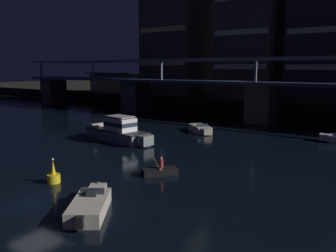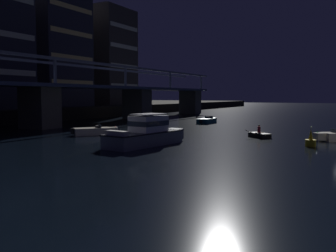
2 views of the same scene
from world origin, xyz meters
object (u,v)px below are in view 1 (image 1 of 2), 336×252
object	(u,v)px
tower_west_tall	(254,18)
dinghy_with_paddler	(160,171)
river_bridge	(262,94)
tower_west_low	(177,15)
speedboat_mid_center	(201,129)
waterfront_pavilion	(117,83)
tower_central	(325,14)
channel_buoy	(54,176)
cabin_cruiser_near_left	(119,131)
speedboat_near_right	(90,205)

from	to	relation	value
tower_west_tall	dinghy_with_paddler	world-z (taller)	tower_west_tall
tower_west_tall	dinghy_with_paddler	distance (m)	48.81
river_bridge	tower_west_tall	size ratio (longest dim) A/B	3.35
tower_west_low	speedboat_mid_center	distance (m)	38.95
tower_west_tall	dinghy_with_paddler	xyz separation A→B (m)	(10.49, -44.53, -17.01)
speedboat_mid_center	waterfront_pavilion	bearing A→B (deg)	146.89
tower_central	speedboat_mid_center	world-z (taller)	tower_central
tower_west_tall	waterfront_pavilion	bearing A→B (deg)	-173.54
waterfront_pavilion	speedboat_mid_center	xyz separation A→B (m)	(36.58, -23.86, -4.02)
river_bridge	waterfront_pavilion	world-z (taller)	river_bridge
tower_west_low	river_bridge	bearing A→B (deg)	-31.00
channel_buoy	tower_west_tall	bearing A→B (deg)	96.26
tower_west_tall	tower_central	size ratio (longest dim) A/B	1.02
tower_west_tall	tower_west_low	bearing A→B (deg)	-177.39
cabin_cruiser_near_left	channel_buoy	world-z (taller)	cabin_cruiser_near_left
cabin_cruiser_near_left	channel_buoy	distance (m)	14.28
channel_buoy	cabin_cruiser_near_left	bearing A→B (deg)	114.47
river_bridge	speedboat_mid_center	xyz separation A→B (m)	(-3.39, -11.95, -3.75)
speedboat_near_right	channel_buoy	size ratio (longest dim) A/B	2.68
speedboat_mid_center	speedboat_near_right	bearing A→B (deg)	-74.07
tower_west_low	speedboat_near_right	xyz separation A→B (m)	(28.30, -51.48, -18.75)
channel_buoy	tower_west_low	bearing A→B (deg)	114.38
cabin_cruiser_near_left	speedboat_mid_center	bearing A→B (deg)	64.19
waterfront_pavilion	channel_buoy	size ratio (longest dim) A/B	7.05
channel_buoy	dinghy_with_paddler	distance (m)	7.59
waterfront_pavilion	cabin_cruiser_near_left	world-z (taller)	waterfront_pavilion
waterfront_pavilion	speedboat_mid_center	bearing A→B (deg)	-33.11
tower_west_low	channel_buoy	xyz separation A→B (m)	(22.42, -49.49, -18.69)
speedboat_near_right	waterfront_pavilion	bearing A→B (deg)	131.92
tower_central	dinghy_with_paddler	distance (m)	47.85
tower_central	tower_west_tall	bearing A→B (deg)	-178.72
river_bridge	waterfront_pavilion	bearing A→B (deg)	163.40
tower_west_low	speedboat_near_right	world-z (taller)	tower_west_low
tower_west_tall	channel_buoy	world-z (taller)	tower_west_tall
river_bridge	waterfront_pavilion	distance (m)	41.71
speedboat_near_right	speedboat_mid_center	xyz separation A→B (m)	(-7.06, 24.74, 0.00)
tower_west_low	tower_central	size ratio (longest dim) A/B	1.15
tower_central	cabin_cruiser_near_left	distance (m)	42.74
tower_central	dinghy_with_paddler	xyz separation A→B (m)	(-1.87, -44.80, -16.71)
tower_west_low	tower_central	distance (m)	29.37
waterfront_pavilion	speedboat_near_right	distance (m)	65.45
tower_west_low	speedboat_mid_center	bearing A→B (deg)	-51.55
river_bridge	tower_west_tall	distance (m)	21.77
tower_central	speedboat_near_right	distance (m)	55.09
cabin_cruiser_near_left	tower_central	bearing A→B (deg)	71.23
tower_west_tall	speedboat_near_right	bearing A→B (deg)	-77.71
tower_west_tall	cabin_cruiser_near_left	distance (m)	40.66
tower_west_tall	cabin_cruiser_near_left	size ratio (longest dim) A/B	3.26
speedboat_mid_center	channel_buoy	size ratio (longest dim) A/B	2.59
cabin_cruiser_near_left	dinghy_with_paddler	xyz separation A→B (m)	(10.89, -7.25, -0.77)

